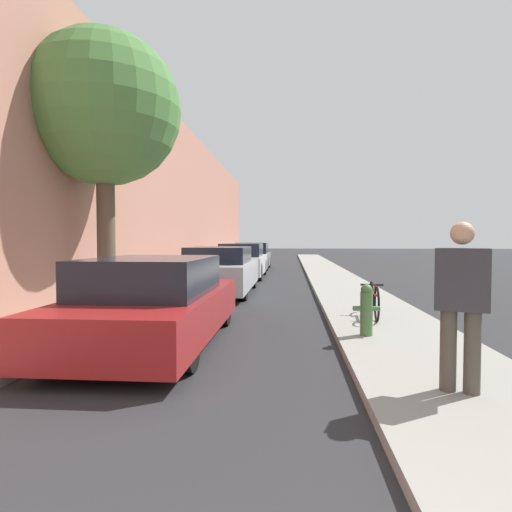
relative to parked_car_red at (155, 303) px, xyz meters
The scene contains 12 objects.
ground_plane 9.86m from the parked_car_red, 84.93° to the left, with size 120.00×120.00×0.00m, color #28282B.
sidewalk_left 10.02m from the parked_car_red, 101.71° to the left, with size 2.00×52.00×0.12m.
sidewalk_right 10.51m from the parked_car_red, 68.96° to the left, with size 2.00×52.00×0.12m.
building_facade_left 10.77m from the parked_car_red, 109.04° to the left, with size 0.70×52.00×7.14m.
parked_car_red is the anchor object (origin of this frame).
parked_car_silver 6.03m from the parked_car_red, 89.99° to the left, with size 1.86×4.62×1.38m.
parked_car_white 11.28m from the parked_car_red, 89.73° to the left, with size 1.82×4.57×1.43m.
parked_car_grey 16.48m from the parked_car_red, 89.97° to the left, with size 1.82×4.01×1.42m.
street_tree_near 5.58m from the parked_car_red, 124.20° to the left, with size 3.50×3.50×6.22m.
fire_hydrant 3.24m from the parked_car_red, ahead, with size 0.41×0.19×0.79m.
pedestrian 4.26m from the parked_car_red, 29.49° to the right, with size 0.53×0.38×1.64m.
bicycle 4.08m from the parked_car_red, 26.88° to the left, with size 0.44×1.57×0.64m.
Camera 1 is at (1.19, -0.05, 1.59)m, focal length 29.66 mm.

